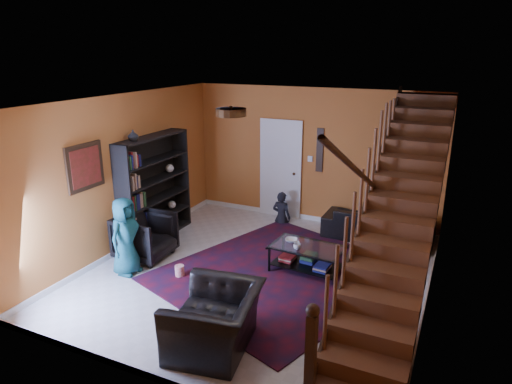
% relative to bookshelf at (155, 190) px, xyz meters
% --- Properties ---
extents(floor, '(5.50, 5.50, 0.00)m').
position_rel_bookshelf_xyz_m(floor, '(2.40, -0.60, -0.96)').
color(floor, beige).
rests_on(floor, ground).
extents(room, '(5.50, 5.50, 5.50)m').
position_rel_bookshelf_xyz_m(room, '(1.07, 0.73, -0.91)').
color(room, '#B56928').
rests_on(room, ground).
extents(staircase, '(0.95, 5.02, 3.18)m').
position_rel_bookshelf_xyz_m(staircase, '(4.53, -0.60, 0.43)').
color(staircase, brown).
rests_on(staircase, floor).
extents(bookshelf, '(0.35, 1.80, 2.00)m').
position_rel_bookshelf_xyz_m(bookshelf, '(0.00, 0.00, 0.00)').
color(bookshelf, black).
rests_on(bookshelf, floor).
extents(door, '(0.82, 0.05, 2.05)m').
position_rel_bookshelf_xyz_m(door, '(1.70, 2.12, 0.06)').
color(door, silver).
rests_on(door, floor).
extents(framed_picture, '(0.04, 0.74, 0.74)m').
position_rel_bookshelf_xyz_m(framed_picture, '(-0.17, -1.50, 0.79)').
color(framed_picture, maroon).
rests_on(framed_picture, room).
extents(wall_hanging, '(0.14, 0.03, 0.90)m').
position_rel_bookshelf_xyz_m(wall_hanging, '(2.55, 2.13, 0.59)').
color(wall_hanging, black).
rests_on(wall_hanging, room).
extents(ceiling_fixture, '(0.40, 0.40, 0.10)m').
position_rel_bookshelf_xyz_m(ceiling_fixture, '(2.40, -1.40, 1.78)').
color(ceiling_fixture, '#3F2814').
rests_on(ceiling_fixture, room).
extents(rug, '(4.17, 4.44, 0.02)m').
position_rel_bookshelf_xyz_m(rug, '(2.72, -0.41, -0.96)').
color(rug, '#4A0D1A').
rests_on(rug, floor).
extents(sofa, '(2.05, 0.81, 0.60)m').
position_rel_bookshelf_xyz_m(sofa, '(3.90, 1.70, -0.66)').
color(sofa, black).
rests_on(sofa, floor).
extents(armchair_left, '(0.90, 0.88, 0.80)m').
position_rel_bookshelf_xyz_m(armchair_left, '(0.35, -0.82, -0.56)').
color(armchair_left, black).
rests_on(armchair_left, floor).
extents(armchair_right, '(1.19, 1.31, 0.75)m').
position_rel_bookshelf_xyz_m(armchair_right, '(2.74, -2.53, -0.59)').
color(armchair_right, black).
rests_on(armchair_right, floor).
extents(person_adult_a, '(0.43, 0.30, 1.13)m').
position_rel_bookshelf_xyz_m(person_adult_a, '(1.89, 1.75, -0.85)').
color(person_adult_a, black).
rests_on(person_adult_a, sofa).
extents(person_adult_b, '(0.71, 0.57, 1.41)m').
position_rel_bookshelf_xyz_m(person_adult_b, '(3.90, 1.75, -0.71)').
color(person_adult_b, black).
rests_on(person_adult_b, sofa).
extents(person_child, '(0.44, 0.65, 1.29)m').
position_rel_bookshelf_xyz_m(person_child, '(0.45, -1.42, -0.32)').
color(person_child, '#18575E').
rests_on(person_child, armchair_left).
extents(coffee_table, '(1.21, 0.77, 0.44)m').
position_rel_bookshelf_xyz_m(coffee_table, '(3.10, -0.12, -0.71)').
color(coffee_table, black).
rests_on(coffee_table, floor).
extents(cup_a, '(0.15, 0.15, 0.09)m').
position_rel_bookshelf_xyz_m(cup_a, '(2.98, -0.30, -0.47)').
color(cup_a, '#999999').
rests_on(cup_a, coffee_table).
extents(cup_b, '(0.10, 0.10, 0.09)m').
position_rel_bookshelf_xyz_m(cup_b, '(2.94, -0.21, -0.48)').
color(cup_b, '#999999').
rests_on(cup_b, coffee_table).
extents(bowl, '(0.24, 0.24, 0.05)m').
position_rel_bookshelf_xyz_m(bowl, '(2.79, -0.05, -0.50)').
color(bowl, '#999999').
rests_on(bowl, coffee_table).
extents(vase, '(0.18, 0.18, 0.19)m').
position_rel_bookshelf_xyz_m(vase, '(-0.00, -0.50, 1.13)').
color(vase, '#999999').
rests_on(vase, bookshelf).
extents(popcorn_bucket, '(0.18, 0.18, 0.17)m').
position_rel_bookshelf_xyz_m(popcorn_bucket, '(1.30, -1.18, -0.86)').
color(popcorn_bucket, red).
rests_on(popcorn_bucket, rug).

